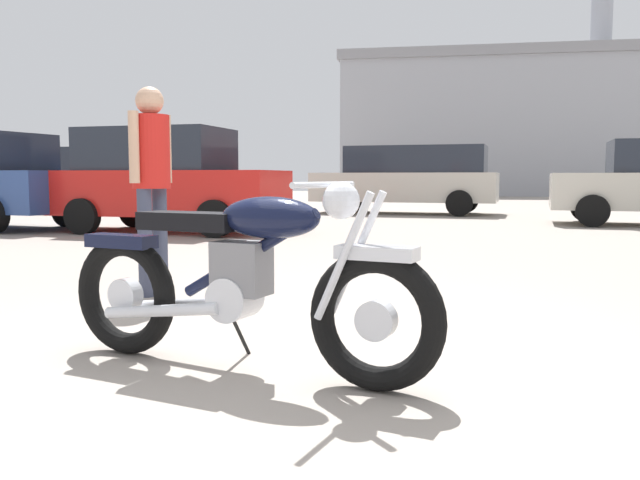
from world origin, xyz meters
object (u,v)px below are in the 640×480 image
bystander (151,168)px  blue_hatchback_right (166,179)px  vintage_motorcycle (241,280)px  pale_sedan_back (127,177)px  silver_sedan_mid (409,177)px

bystander → blue_hatchback_right: (-2.83, 5.62, -0.10)m
vintage_motorcycle → pale_sedan_back: bearing=134.1°
blue_hatchback_right → silver_sedan_mid: 7.58m
vintage_motorcycle → silver_sedan_mid: 14.24m
blue_hatchback_right → pale_sedan_back: size_ratio=0.81×
bystander → blue_hatchback_right: bearing=-51.2°
bystander → silver_sedan_mid: 12.42m
bystander → pale_sedan_back: pale_sedan_back is taller
bystander → vintage_motorcycle: bearing=141.3°
vintage_motorcycle → bystander: (-1.46, 1.79, 0.57)m
pale_sedan_back → silver_sedan_mid: 7.56m
bystander → silver_sedan_mid: (0.52, 12.41, -0.08)m
vintage_motorcycle → bystander: bearing=140.5°
blue_hatchback_right → pale_sedan_back: bearing=127.0°
vintage_motorcycle → pale_sedan_back: size_ratio=0.43×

